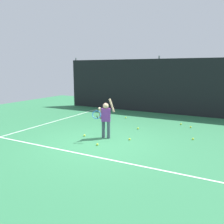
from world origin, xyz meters
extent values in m
plane|color=#2D7247|center=(0.00, 0.00, 0.00)|extent=(20.00, 20.00, 0.00)
cube|color=white|center=(0.00, -1.11, 0.00)|extent=(9.00, 0.05, 0.00)
cube|color=white|center=(-3.41, 1.00, 0.00)|extent=(0.05, 9.00, 0.00)
cube|color=black|center=(0.00, 5.88, 1.41)|extent=(10.88, 0.08, 2.82)
cylinder|color=slate|center=(-5.29, 5.94, 1.49)|extent=(0.09, 0.09, 2.97)
cylinder|color=slate|center=(0.00, 5.94, 1.49)|extent=(0.09, 0.09, 2.97)
cylinder|color=#3F4C59|center=(-0.21, 0.53, 0.29)|extent=(0.11, 0.11, 0.58)
cylinder|color=#3F4C59|center=(-0.02, 0.55, 0.29)|extent=(0.11, 0.11, 0.58)
cube|color=#72338C|center=(-0.11, 0.54, 0.80)|extent=(0.34, 0.28, 0.44)
sphere|color=tan|center=(-0.11, 0.54, 1.10)|extent=(0.20, 0.20, 0.20)
cylinder|color=tan|center=(0.05, 0.64, 1.12)|extent=(0.22, 0.15, 0.46)
cylinder|color=tan|center=(-0.26, 0.40, 0.87)|extent=(0.19, 0.29, 0.43)
cylinder|color=black|center=(-0.28, 0.26, 0.75)|extent=(0.13, 0.23, 0.15)
torus|color=#2666B2|center=(-0.18, 0.06, 0.88)|extent=(0.33, 0.27, 0.26)
sphere|color=#CCE033|center=(1.73, 3.68, 0.03)|extent=(0.07, 0.07, 0.07)
sphere|color=#CCE033|center=(-0.87, 0.35, 0.03)|extent=(0.07, 0.07, 0.07)
sphere|color=#CCE033|center=(0.70, 0.68, 0.03)|extent=(0.07, 0.07, 0.07)
sphere|color=#CCE033|center=(2.54, 1.70, 0.03)|extent=(0.07, 0.07, 0.07)
sphere|color=#CCE033|center=(-2.70, 4.43, 0.03)|extent=(0.07, 0.07, 0.07)
sphere|color=#CCE033|center=(0.41, 2.15, 0.03)|extent=(0.07, 0.07, 0.07)
sphere|color=#CCE033|center=(0.05, -0.28, 0.03)|extent=(0.07, 0.07, 0.07)
sphere|color=#CCE033|center=(-0.87, 3.78, 0.03)|extent=(0.07, 0.07, 0.07)
sphere|color=#CCE033|center=(2.18, 3.34, 0.03)|extent=(0.07, 0.07, 0.07)
camera|label=1|loc=(3.71, -6.19, 2.33)|focal=37.86mm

